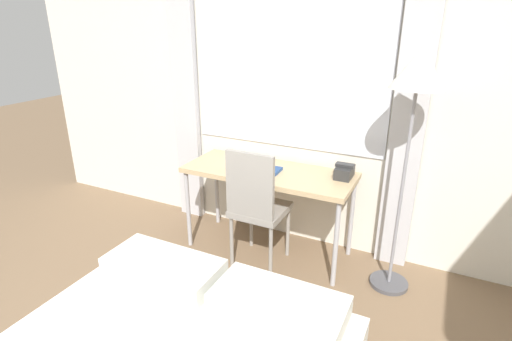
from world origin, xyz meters
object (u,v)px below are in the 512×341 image
(desk_chair, at_px, (256,203))
(standing_lamp, at_px, (416,91))
(desk, at_px, (269,177))
(book, at_px, (262,169))
(telephone, at_px, (344,171))

(desk_chair, height_order, standing_lamp, standing_lamp)
(desk, distance_m, book, 0.09)
(book, bearing_deg, desk, 28.82)
(desk, xyz_separation_m, book, (-0.05, -0.03, 0.07))
(book, bearing_deg, telephone, 12.60)
(telephone, xyz_separation_m, book, (-0.63, -0.14, -0.04))
(book, bearing_deg, desk_chair, -75.13)
(desk, relative_size, telephone, 7.29)
(telephone, relative_size, book, 0.62)
(desk, xyz_separation_m, desk_chair, (0.01, -0.25, -0.12))
(standing_lamp, height_order, book, standing_lamp)
(desk, bearing_deg, standing_lamp, -2.39)
(telephone, height_order, book, telephone)
(standing_lamp, height_order, telephone, standing_lamp)
(standing_lamp, xyz_separation_m, telephone, (-0.44, 0.16, -0.67))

